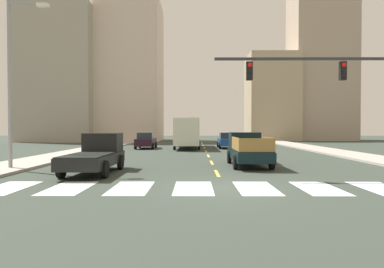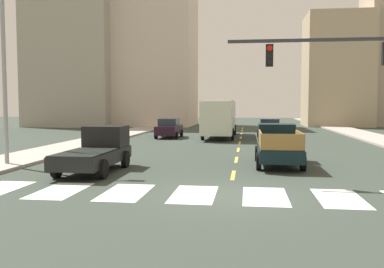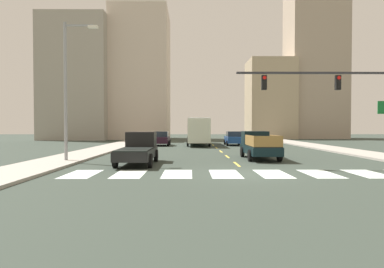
{
  "view_description": "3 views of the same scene",
  "coord_description": "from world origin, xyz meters",
  "px_view_note": "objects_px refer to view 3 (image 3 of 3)",
  "views": [
    {
      "loc": [
        -1.15,
        -12.25,
        2.26
      ],
      "look_at": [
        -1.28,
        10.19,
        1.83
      ],
      "focal_mm": 30.8,
      "sensor_mm": 36.0,
      "label": 1
    },
    {
      "loc": [
        0.57,
        -13.72,
        2.99
      ],
      "look_at": [
        -2.05,
        6.25,
        1.56
      ],
      "focal_mm": 39.5,
      "sensor_mm": 36.0,
      "label": 2
    },
    {
      "loc": [
        -2.89,
        -15.53,
        2.32
      ],
      "look_at": [
        -2.69,
        13.96,
        1.62
      ],
      "focal_mm": 29.88,
      "sensor_mm": 36.0,
      "label": 3
    }
  ],
  "objects_px": {
    "city_bus": "(198,129)",
    "sedan_near_left": "(161,139)",
    "pickup_stakebed": "(258,146)",
    "streetlight_left": "(68,85)",
    "sedan_near_right": "(233,138)",
    "pickup_dark": "(139,149)",
    "traffic_signal_gantry": "(359,93)"
  },
  "relations": [
    {
      "from": "city_bus",
      "to": "sedan_near_left",
      "type": "distance_m",
      "value": 4.7
    },
    {
      "from": "city_bus",
      "to": "pickup_stakebed",
      "type": "bearing_deg",
      "value": -75.75
    },
    {
      "from": "sedan_near_left",
      "to": "streetlight_left",
      "type": "distance_m",
      "value": 19.0
    },
    {
      "from": "city_bus",
      "to": "sedan_near_right",
      "type": "bearing_deg",
      "value": -4.38
    },
    {
      "from": "pickup_dark",
      "to": "streetlight_left",
      "type": "xyz_separation_m",
      "value": [
        -4.64,
        0.7,
        4.05
      ]
    },
    {
      "from": "pickup_dark",
      "to": "pickup_stakebed",
      "type": "bearing_deg",
      "value": 23.95
    },
    {
      "from": "sedan_near_right",
      "to": "streetlight_left",
      "type": "relative_size",
      "value": 0.49
    },
    {
      "from": "sedan_near_right",
      "to": "traffic_signal_gantry",
      "type": "xyz_separation_m",
      "value": [
        4.41,
        -20.94,
        3.4
      ]
    },
    {
      "from": "pickup_stakebed",
      "to": "traffic_signal_gantry",
      "type": "height_order",
      "value": "traffic_signal_gantry"
    },
    {
      "from": "pickup_stakebed",
      "to": "city_bus",
      "type": "relative_size",
      "value": 0.48
    },
    {
      "from": "streetlight_left",
      "to": "city_bus",
      "type": "bearing_deg",
      "value": 65.09
    },
    {
      "from": "sedan_near_right",
      "to": "streetlight_left",
      "type": "xyz_separation_m",
      "value": [
        -13.22,
        -18.67,
        4.11
      ]
    },
    {
      "from": "sedan_near_left",
      "to": "streetlight_left",
      "type": "relative_size",
      "value": 0.49
    },
    {
      "from": "streetlight_left",
      "to": "sedan_near_left",
      "type": "bearing_deg",
      "value": 76.25
    },
    {
      "from": "pickup_stakebed",
      "to": "traffic_signal_gantry",
      "type": "bearing_deg",
      "value": -44.54
    },
    {
      "from": "city_bus",
      "to": "sedan_near_right",
      "type": "xyz_separation_m",
      "value": [
        4.36,
        -0.4,
        -1.09
      ]
    },
    {
      "from": "pickup_dark",
      "to": "sedan_near_right",
      "type": "distance_m",
      "value": 21.19
    },
    {
      "from": "pickup_stakebed",
      "to": "sedan_near_left",
      "type": "xyz_separation_m",
      "value": [
        -8.4,
        15.62,
        -0.08
      ]
    },
    {
      "from": "pickup_stakebed",
      "to": "sedan_near_left",
      "type": "bearing_deg",
      "value": 117.82
    },
    {
      "from": "traffic_signal_gantry",
      "to": "streetlight_left",
      "type": "xyz_separation_m",
      "value": [
        -17.63,
        2.27,
        0.71
      ]
    },
    {
      "from": "sedan_near_right",
      "to": "sedan_near_left",
      "type": "height_order",
      "value": "same"
    },
    {
      "from": "traffic_signal_gantry",
      "to": "streetlight_left",
      "type": "bearing_deg",
      "value": 172.66
    },
    {
      "from": "sedan_near_right",
      "to": "sedan_near_left",
      "type": "distance_m",
      "value": 8.83
    },
    {
      "from": "pickup_dark",
      "to": "traffic_signal_gantry",
      "type": "distance_m",
      "value": 13.51
    },
    {
      "from": "pickup_dark",
      "to": "streetlight_left",
      "type": "relative_size",
      "value": 0.58
    },
    {
      "from": "sedan_near_left",
      "to": "traffic_signal_gantry",
      "type": "height_order",
      "value": "traffic_signal_gantry"
    },
    {
      "from": "city_bus",
      "to": "sedan_near_left",
      "type": "height_order",
      "value": "city_bus"
    },
    {
      "from": "pickup_dark",
      "to": "traffic_signal_gantry",
      "type": "relative_size",
      "value": 0.48
    },
    {
      "from": "pickup_stakebed",
      "to": "streetlight_left",
      "type": "distance_m",
      "value": 13.65
    },
    {
      "from": "streetlight_left",
      "to": "pickup_dark",
      "type": "bearing_deg",
      "value": -8.64
    },
    {
      "from": "pickup_stakebed",
      "to": "city_bus",
      "type": "xyz_separation_m",
      "value": [
        -3.96,
        16.68,
        1.02
      ]
    },
    {
      "from": "traffic_signal_gantry",
      "to": "city_bus",
      "type": "bearing_deg",
      "value": 112.35
    }
  ]
}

